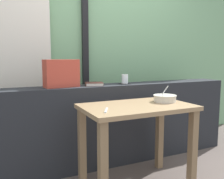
{
  "coord_description": "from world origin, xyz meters",
  "views": [
    {
      "loc": [
        -1.09,
        -1.74,
        1.12
      ],
      "look_at": [
        -0.09,
        0.38,
        0.81
      ],
      "focal_mm": 39.29,
      "sensor_mm": 36.0,
      "label": 1
    }
  ],
  "objects_px": {
    "closed_book": "(94,84)",
    "fork_utensil": "(106,110)",
    "breakfast_table": "(137,122)",
    "coaster_square": "(125,84)",
    "juice_glass": "(125,79)",
    "soup_bowl": "(165,98)",
    "throw_pillow": "(61,73)"
  },
  "relations": [
    {
      "from": "closed_book",
      "to": "fork_utensil",
      "type": "height_order",
      "value": "closed_book"
    },
    {
      "from": "breakfast_table",
      "to": "coaster_square",
      "type": "height_order",
      "value": "coaster_square"
    },
    {
      "from": "juice_glass",
      "to": "coaster_square",
      "type": "bearing_deg",
      "value": 0.0
    },
    {
      "from": "juice_glass",
      "to": "closed_book",
      "type": "xyz_separation_m",
      "value": [
        -0.35,
        0.01,
        -0.04
      ]
    },
    {
      "from": "closed_book",
      "to": "soup_bowl",
      "type": "height_order",
      "value": "soup_bowl"
    },
    {
      "from": "breakfast_table",
      "to": "juice_glass",
      "type": "bearing_deg",
      "value": 72.22
    },
    {
      "from": "juice_glass",
      "to": "throw_pillow",
      "type": "height_order",
      "value": "throw_pillow"
    },
    {
      "from": "throw_pillow",
      "to": "juice_glass",
      "type": "bearing_deg",
      "value": -0.63
    },
    {
      "from": "soup_bowl",
      "to": "fork_utensil",
      "type": "relative_size",
      "value": 1.21
    },
    {
      "from": "closed_book",
      "to": "throw_pillow",
      "type": "height_order",
      "value": "throw_pillow"
    },
    {
      "from": "fork_utensil",
      "to": "breakfast_table",
      "type": "bearing_deg",
      "value": 43.07
    },
    {
      "from": "closed_book",
      "to": "soup_bowl",
      "type": "distance_m",
      "value": 0.72
    },
    {
      "from": "throw_pillow",
      "to": "soup_bowl",
      "type": "height_order",
      "value": "throw_pillow"
    },
    {
      "from": "juice_glass",
      "to": "fork_utensil",
      "type": "xyz_separation_m",
      "value": [
        -0.49,
        -0.64,
        -0.16
      ]
    },
    {
      "from": "breakfast_table",
      "to": "soup_bowl",
      "type": "distance_m",
      "value": 0.35
    },
    {
      "from": "coaster_square",
      "to": "closed_book",
      "type": "height_order",
      "value": "closed_book"
    },
    {
      "from": "breakfast_table",
      "to": "soup_bowl",
      "type": "height_order",
      "value": "soup_bowl"
    },
    {
      "from": "soup_bowl",
      "to": "breakfast_table",
      "type": "bearing_deg",
      "value": -175.34
    },
    {
      "from": "juice_glass",
      "to": "throw_pillow",
      "type": "bearing_deg",
      "value": 179.37
    },
    {
      "from": "throw_pillow",
      "to": "fork_utensil",
      "type": "distance_m",
      "value": 0.71
    },
    {
      "from": "throw_pillow",
      "to": "coaster_square",
      "type": "bearing_deg",
      "value": -0.63
    },
    {
      "from": "coaster_square",
      "to": "fork_utensil",
      "type": "distance_m",
      "value": 0.81
    },
    {
      "from": "throw_pillow",
      "to": "fork_utensil",
      "type": "relative_size",
      "value": 1.88
    },
    {
      "from": "breakfast_table",
      "to": "coaster_square",
      "type": "relative_size",
      "value": 9.18
    },
    {
      "from": "coaster_square",
      "to": "closed_book",
      "type": "xyz_separation_m",
      "value": [
        -0.35,
        0.01,
        0.01
      ]
    },
    {
      "from": "closed_book",
      "to": "throw_pillow",
      "type": "distance_m",
      "value": 0.35
    },
    {
      "from": "coaster_square",
      "to": "soup_bowl",
      "type": "height_order",
      "value": "soup_bowl"
    },
    {
      "from": "throw_pillow",
      "to": "closed_book",
      "type": "bearing_deg",
      "value": 0.25
    },
    {
      "from": "fork_utensil",
      "to": "soup_bowl",
      "type": "bearing_deg",
      "value": 38.05
    },
    {
      "from": "throw_pillow",
      "to": "soup_bowl",
      "type": "relative_size",
      "value": 1.56
    },
    {
      "from": "breakfast_table",
      "to": "closed_book",
      "type": "bearing_deg",
      "value": 106.9
    },
    {
      "from": "breakfast_table",
      "to": "soup_bowl",
      "type": "relative_size",
      "value": 4.46
    }
  ]
}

